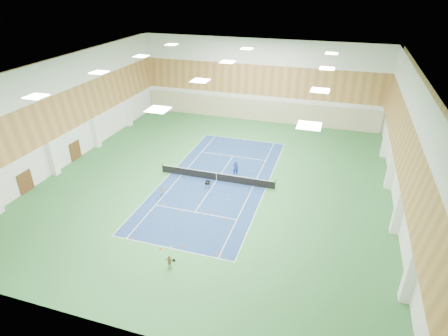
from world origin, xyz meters
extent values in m
plane|color=#2F6E36|center=(0.00, 0.00, 0.00)|extent=(40.00, 40.00, 0.00)
cube|color=navy|center=(0.00, 0.00, 0.01)|extent=(10.97, 23.77, 0.01)
cube|color=#C6B793|center=(0.00, 19.75, 1.60)|extent=(35.40, 0.16, 3.20)
cube|color=#593319|center=(-17.92, -8.00, 1.10)|extent=(0.08, 1.80, 2.20)
cube|color=#593319|center=(-17.92, 0.00, 1.10)|extent=(0.08, 1.80, 2.20)
imported|color=navy|center=(1.60, 1.92, 0.86)|extent=(0.70, 0.54, 1.72)
imported|color=gray|center=(-4.18, -4.75, 0.54)|extent=(0.66, 0.64, 1.08)
imported|color=#A2875C|center=(0.94, -14.05, 0.62)|extent=(0.74, 0.36, 1.23)
cone|color=orange|center=(-3.32, -6.01, 0.12)|extent=(0.21, 0.21, 0.23)
cone|color=#F2610C|center=(-1.36, -6.64, 0.11)|extent=(0.21, 0.21, 0.23)
cone|color=orange|center=(1.35, -5.88, 0.12)|extent=(0.21, 0.21, 0.23)
cone|color=#E54D0C|center=(3.09, -6.65, 0.11)|extent=(0.20, 0.20, 0.23)
cone|color=#FF480D|center=(-3.59, -11.77, 0.12)|extent=(0.21, 0.21, 0.23)
cone|color=#FF4E0D|center=(-0.72, -12.29, 0.11)|extent=(0.20, 0.20, 0.22)
cone|color=orange|center=(0.94, -11.37, 0.12)|extent=(0.21, 0.21, 0.23)
cone|color=#FF480D|center=(4.02, -11.38, 0.10)|extent=(0.18, 0.18, 0.20)
camera|label=1|loc=(11.44, -33.61, 20.01)|focal=30.00mm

